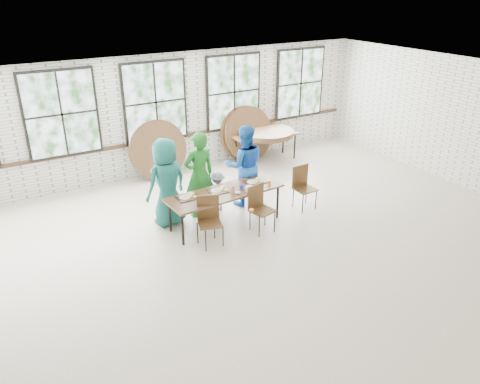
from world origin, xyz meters
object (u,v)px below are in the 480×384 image
object	(u,v)px
dining_table	(225,194)
chair_near_left	(209,216)
storage_table	(266,137)
chair_near_right	(259,204)

from	to	relation	value
dining_table	chair_near_left	world-z (taller)	chair_near_left
storage_table	chair_near_right	bearing A→B (deg)	-127.73
dining_table	chair_near_right	bearing A→B (deg)	-51.33
dining_table	storage_table	bearing A→B (deg)	40.47
storage_table	dining_table	bearing A→B (deg)	-138.01
chair_near_right	storage_table	world-z (taller)	chair_near_right
chair_near_left	chair_near_right	bearing A→B (deg)	15.45
chair_near_right	chair_near_left	bearing A→B (deg)	164.33
chair_near_left	chair_near_right	distance (m)	1.08
dining_table	storage_table	distance (m)	3.86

